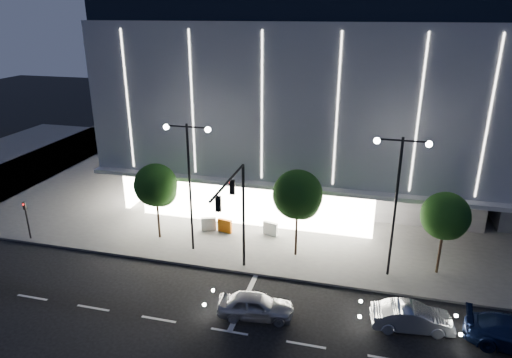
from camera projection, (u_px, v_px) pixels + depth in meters
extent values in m
plane|color=black|center=(203.00, 308.00, 25.48)|extent=(160.00, 160.00, 0.00)
cube|color=#474747|center=(334.00, 174.00, 46.07)|extent=(70.00, 40.00, 0.15)
cube|color=#4C4C51|center=(315.00, 155.00, 45.87)|extent=(28.00, 21.00, 4.00)
cube|color=#98989D|center=(316.00, 82.00, 41.45)|extent=(30.00, 25.00, 11.00)
cube|color=black|center=(320.00, 0.00, 39.01)|extent=(29.40, 24.50, 3.00)
cube|color=white|center=(252.00, 202.00, 34.50)|extent=(18.00, 0.40, 3.60)
cube|color=white|center=(154.00, 169.00, 41.84)|extent=(0.40, 10.00, 3.60)
cube|color=#98989D|center=(290.00, 185.00, 32.16)|extent=(30.00, 2.00, 0.30)
cube|color=white|center=(291.00, 110.00, 30.08)|extent=(24.00, 0.06, 10.00)
cylinder|color=black|center=(244.00, 218.00, 28.39)|extent=(0.18, 0.18, 7.00)
cylinder|color=black|center=(228.00, 181.00, 24.54)|extent=(0.14, 5.80, 0.14)
cube|color=black|center=(232.00, 187.00, 25.38)|extent=(0.28, 0.18, 0.85)
cube|color=black|center=(218.00, 204.00, 23.20)|extent=(0.28, 0.18, 0.85)
sphere|color=#FF0C0C|center=(230.00, 182.00, 25.31)|extent=(0.14, 0.14, 0.14)
cylinder|color=black|center=(190.00, 190.00, 30.07)|extent=(0.16, 0.16, 9.00)
cylinder|color=black|center=(176.00, 126.00, 28.73)|extent=(1.40, 0.10, 0.10)
cylinder|color=black|center=(197.00, 127.00, 28.41)|extent=(1.40, 0.10, 0.10)
sphere|color=white|center=(166.00, 127.00, 28.93)|extent=(0.36, 0.36, 0.36)
sphere|color=white|center=(208.00, 130.00, 28.28)|extent=(0.36, 0.36, 0.36)
cylinder|color=black|center=(395.00, 211.00, 27.02)|extent=(0.16, 0.16, 9.00)
cylinder|color=black|center=(390.00, 140.00, 25.69)|extent=(1.40, 0.10, 0.10)
cylinder|color=black|center=(416.00, 141.00, 25.36)|extent=(1.40, 0.10, 0.10)
sphere|color=white|center=(377.00, 141.00, 25.89)|extent=(0.36, 0.36, 0.36)
sphere|color=white|center=(429.00, 144.00, 25.23)|extent=(0.36, 0.36, 0.36)
cylinder|color=black|center=(28.00, 221.00, 32.56)|extent=(0.12, 0.12, 3.00)
cube|color=black|center=(25.00, 206.00, 32.14)|extent=(0.22, 0.16, 0.55)
sphere|color=#FF0C0C|center=(23.00, 205.00, 31.99)|extent=(0.10, 0.10, 0.10)
cylinder|color=black|center=(158.00, 215.00, 32.59)|extent=(0.16, 0.16, 3.78)
sphere|color=#18320D|center=(156.00, 185.00, 31.78)|extent=(3.02, 3.02, 3.02)
sphere|color=#18320D|center=(161.00, 192.00, 32.08)|extent=(2.16, 2.16, 2.16)
sphere|color=#18320D|center=(152.00, 190.00, 31.81)|extent=(1.94, 1.94, 1.94)
cylinder|color=black|center=(296.00, 229.00, 30.20)|extent=(0.16, 0.16, 4.06)
sphere|color=#18320D|center=(298.00, 194.00, 29.33)|extent=(3.25, 3.25, 3.25)
sphere|color=#18320D|center=(302.00, 202.00, 29.64)|extent=(2.32, 2.32, 2.32)
sphere|color=#18320D|center=(293.00, 200.00, 29.37)|extent=(2.09, 2.09, 2.09)
cylinder|color=black|center=(440.00, 249.00, 28.16)|extent=(0.16, 0.16, 3.64)
sphere|color=#18320D|center=(445.00, 216.00, 27.38)|extent=(2.91, 2.91, 2.91)
sphere|color=#18320D|center=(449.00, 223.00, 27.68)|extent=(2.08, 2.08, 2.08)
sphere|color=#18320D|center=(440.00, 221.00, 27.41)|extent=(1.87, 1.87, 1.87)
imported|color=#A7A8AE|center=(256.00, 306.00, 24.59)|extent=(4.28, 2.17, 1.40)
imported|color=silver|center=(412.00, 317.00, 23.66)|extent=(4.30, 1.94, 1.37)
cube|color=silver|center=(209.00, 224.00, 34.09)|extent=(1.12, 0.63, 1.00)
cube|color=#CD5B0B|center=(225.00, 226.00, 33.79)|extent=(1.13, 0.46, 1.00)
cube|color=white|center=(270.00, 229.00, 33.35)|extent=(1.13, 0.53, 1.00)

